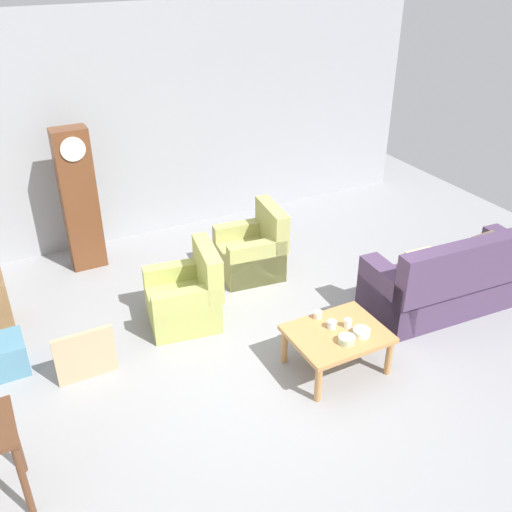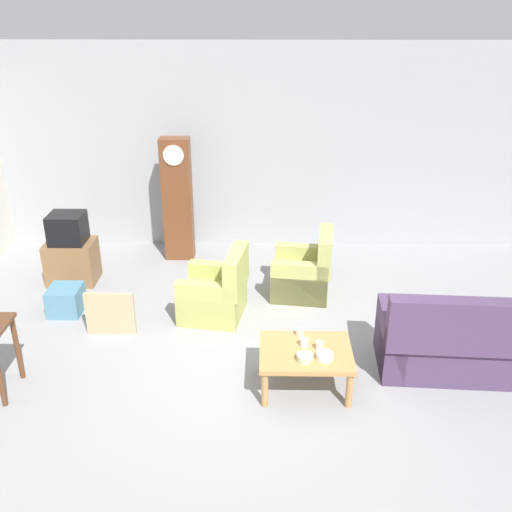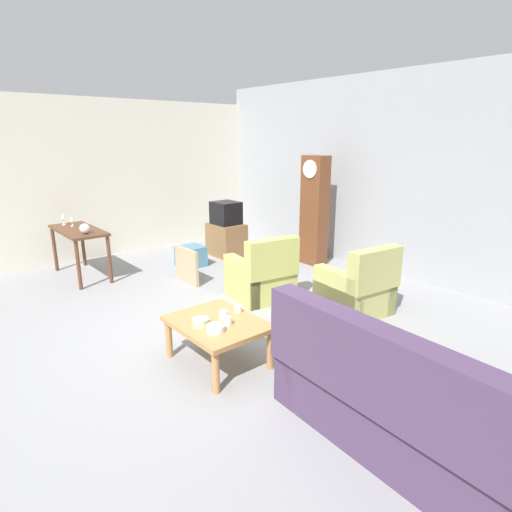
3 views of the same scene
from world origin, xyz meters
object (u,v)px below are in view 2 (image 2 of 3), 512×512
object	(u,v)px
cup_cream_tall	(300,332)
bowl_shallow_green	(305,358)
armchair_olive_far	(304,274)
coffee_table_wood	(306,356)
couch_floral	(478,344)
armchair_olive_near	(216,294)
storage_box_blue	(66,300)
cup_blue_rimmed	(304,342)
tv_stand_cabinet	(72,262)
framed_picture_leaning	(110,313)
grandfather_clock	(178,200)
bowl_white_stacked	(325,356)
cup_white_porcelain	(319,346)
tv_crt	(67,228)

from	to	relation	value
cup_cream_tall	bowl_shallow_green	world-z (taller)	cup_cream_tall
armchair_olive_far	coffee_table_wood	bearing A→B (deg)	-93.13
couch_floral	coffee_table_wood	distance (m)	1.92
bowl_shallow_green	couch_floral	bearing A→B (deg)	14.22
armchair_olive_near	couch_floral	bearing A→B (deg)	-21.87
coffee_table_wood	bowl_shallow_green	size ratio (longest dim) A/B	5.74
couch_floral	storage_box_blue	bearing A→B (deg)	165.92
storage_box_blue	cup_blue_rimmed	world-z (taller)	cup_blue_rimmed
tv_stand_cabinet	bowl_shallow_green	size ratio (longest dim) A/B	4.07
coffee_table_wood	bowl_shallow_green	bearing A→B (deg)	-96.88
framed_picture_leaning	cup_cream_tall	bearing A→B (deg)	-17.92
armchair_olive_near	cup_blue_rimmed	distance (m)	1.75
armchair_olive_near	cup_blue_rimmed	size ratio (longest dim) A/B	10.25
couch_floral	bowl_shallow_green	bearing A→B (deg)	-165.78
coffee_table_wood	grandfather_clock	distance (m)	3.80
storage_box_blue	bowl_white_stacked	size ratio (longest dim) A/B	2.55
bowl_shallow_green	coffee_table_wood	bearing A→B (deg)	83.12
bowl_shallow_green	cup_white_porcelain	bearing A→B (deg)	52.12
cup_blue_rimmed	bowl_shallow_green	world-z (taller)	cup_blue_rimmed
grandfather_clock	cup_cream_tall	bearing A→B (deg)	-60.31
grandfather_clock	bowl_white_stacked	distance (m)	4.00
couch_floral	cup_white_porcelain	world-z (taller)	couch_floral
coffee_table_wood	bowl_white_stacked	bearing A→B (deg)	-39.41
couch_floral	tv_crt	bearing A→B (deg)	157.22
armchair_olive_far	coffee_table_wood	xyz separation A→B (m)	(-0.12, -2.10, 0.08)
armchair_olive_far	cup_cream_tall	xyz separation A→B (m)	(-0.16, -1.81, 0.18)
cup_cream_tall	bowl_white_stacked	world-z (taller)	cup_cream_tall
tv_crt	bowl_white_stacked	size ratio (longest dim) A/B	2.79
tv_crt	cup_white_porcelain	xyz separation A→B (m)	(3.34, -2.42, -0.32)
grandfather_clock	tv_crt	bearing A→B (deg)	-148.81
framed_picture_leaning	storage_box_blue	world-z (taller)	framed_picture_leaning
storage_box_blue	cup_white_porcelain	size ratio (longest dim) A/B	4.86
coffee_table_wood	tv_crt	world-z (taller)	tv_crt
armchair_olive_near	grandfather_clock	world-z (taller)	grandfather_clock
framed_picture_leaning	storage_box_blue	size ratio (longest dim) A/B	1.37
storage_box_blue	armchair_olive_near	bearing A→B (deg)	-1.47
framed_picture_leaning	cup_white_porcelain	size ratio (longest dim) A/B	6.65
coffee_table_wood	grandfather_clock	world-z (taller)	grandfather_clock
coffee_table_wood	grandfather_clock	bearing A→B (deg)	118.10
armchair_olive_far	storage_box_blue	distance (m)	3.20
storage_box_blue	cup_white_porcelain	bearing A→B (deg)	-25.53
tv_stand_cabinet	grandfather_clock	bearing A→B (deg)	31.19
couch_floral	bowl_white_stacked	distance (m)	1.78
tv_stand_cabinet	cup_cream_tall	size ratio (longest dim) A/B	7.94
couch_floral	armchair_olive_far	size ratio (longest dim) A/B	2.34
couch_floral	bowl_shallow_green	distance (m)	1.98
couch_floral	bowl_shallow_green	world-z (taller)	couch_floral
cup_white_porcelain	bowl_shallow_green	distance (m)	0.26
cup_cream_tall	bowl_shallow_green	distance (m)	0.48
couch_floral	coffee_table_wood	bearing A→B (deg)	-170.92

